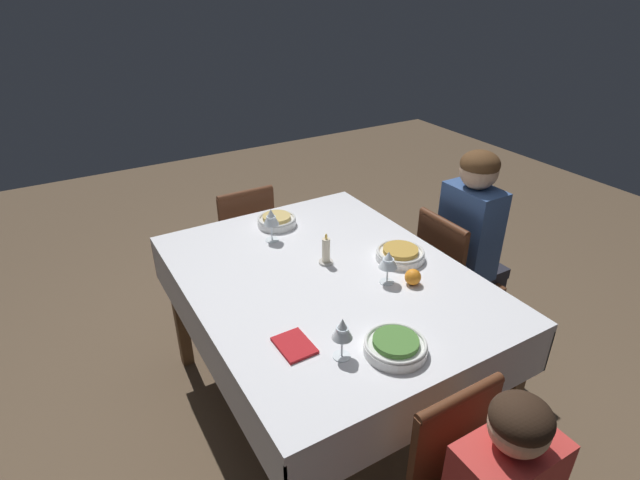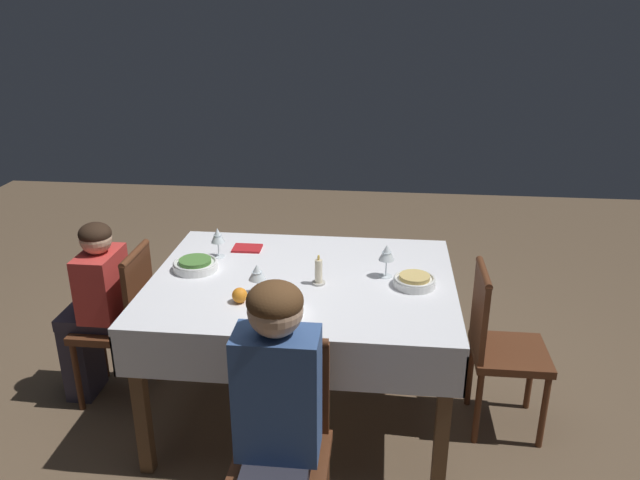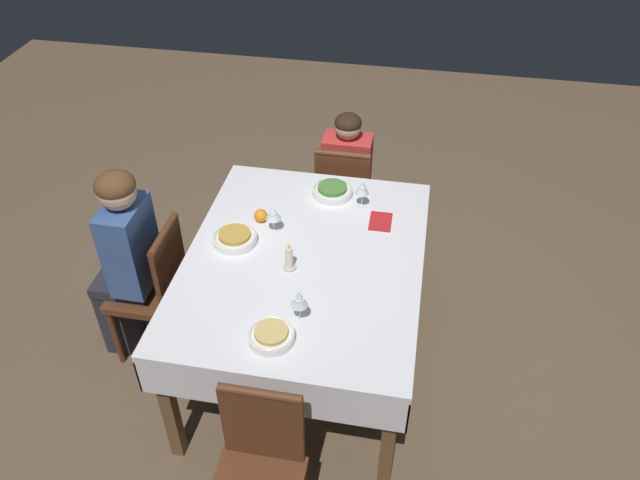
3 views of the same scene
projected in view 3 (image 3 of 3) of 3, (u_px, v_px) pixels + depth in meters
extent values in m
plane|color=brown|center=(306.00, 361.00, 3.52)|extent=(8.00, 8.00, 0.00)
cube|color=silver|center=(304.00, 260.00, 3.03)|extent=(1.46, 1.15, 0.04)
cube|color=silver|center=(419.00, 292.00, 3.03)|extent=(1.46, 0.01, 0.19)
cube|color=silver|center=(195.00, 264.00, 3.19)|extent=(1.46, 0.01, 0.19)
cube|color=silver|center=(269.00, 397.00, 2.56)|extent=(0.01, 1.15, 0.19)
cube|color=silver|center=(329.00, 194.00, 3.66)|extent=(0.01, 1.15, 0.19)
cube|color=brown|center=(388.00, 441.00, 2.71)|extent=(0.06, 0.06, 0.74)
cube|color=brown|center=(410.00, 247.00, 3.71)|extent=(0.06, 0.06, 0.74)
cube|color=brown|center=(169.00, 405.00, 2.85)|extent=(0.06, 0.06, 0.74)
cube|color=brown|center=(247.00, 228.00, 3.85)|extent=(0.06, 0.06, 0.74)
cube|color=#562D19|center=(147.00, 292.00, 3.35)|extent=(0.36, 0.36, 0.04)
cube|color=#562D19|center=(169.00, 265.00, 3.19)|extent=(0.33, 0.03, 0.41)
cylinder|color=#562D19|center=(163.00, 234.00, 3.06)|extent=(0.33, 0.04, 0.04)
cylinder|color=#562D19|center=(139.00, 297.00, 3.63)|extent=(0.03, 0.03, 0.40)
cylinder|color=#562D19|center=(116.00, 337.00, 3.40)|extent=(0.03, 0.03, 0.40)
cylinder|color=#562D19|center=(189.00, 304.00, 3.59)|extent=(0.03, 0.03, 0.40)
cylinder|color=#562D19|center=(170.00, 345.00, 3.35)|extent=(0.03, 0.03, 0.40)
cube|color=#562D19|center=(345.00, 198.00, 4.02)|extent=(0.36, 0.36, 0.04)
cube|color=#562D19|center=(342.00, 183.00, 3.75)|extent=(0.03, 0.33, 0.41)
cylinder|color=#562D19|center=(343.00, 154.00, 3.62)|extent=(0.04, 0.33, 0.04)
cylinder|color=#562D19|center=(370.00, 213.00, 4.26)|extent=(0.03, 0.03, 0.40)
cylinder|color=#562D19|center=(326.00, 208.00, 4.30)|extent=(0.03, 0.03, 0.40)
cylinder|color=#562D19|center=(364.00, 242.00, 4.02)|extent=(0.03, 0.03, 0.40)
cylinder|color=#562D19|center=(317.00, 236.00, 4.06)|extent=(0.03, 0.03, 0.40)
cube|color=#562D19|center=(263.00, 425.00, 2.46)|extent=(0.03, 0.33, 0.41)
cylinder|color=#562D19|center=(259.00, 393.00, 2.33)|extent=(0.04, 0.33, 0.04)
cylinder|color=#562D19|center=(234.00, 480.00, 2.76)|extent=(0.03, 0.03, 0.40)
cube|color=#282833|center=(120.00, 313.00, 3.51)|extent=(0.22, 0.14, 0.44)
cube|color=#282833|center=(125.00, 283.00, 3.33)|extent=(0.24, 0.31, 0.06)
cube|color=#38568E|center=(130.00, 245.00, 3.15)|extent=(0.30, 0.18, 0.49)
sphere|color=#D6A884|center=(116.00, 191.00, 2.93)|extent=(0.19, 0.19, 0.19)
ellipsoid|color=brown|center=(115.00, 185.00, 2.91)|extent=(0.19, 0.19, 0.13)
cube|color=#383342|center=(349.00, 205.00, 4.30)|extent=(0.14, 0.22, 0.44)
cube|color=#383342|center=(348.00, 181.00, 4.07)|extent=(0.31, 0.24, 0.06)
cube|color=red|center=(347.00, 162.00, 3.88)|extent=(0.18, 0.30, 0.34)
sphere|color=#D6A884|center=(348.00, 127.00, 3.72)|extent=(0.16, 0.16, 0.16)
ellipsoid|color=black|center=(348.00, 123.00, 3.70)|extent=(0.16, 0.16, 0.11)
cylinder|color=white|center=(235.00, 239.00, 3.10)|extent=(0.22, 0.22, 0.04)
torus|color=white|center=(235.00, 236.00, 3.09)|extent=(0.22, 0.22, 0.01)
cylinder|color=gold|center=(235.00, 235.00, 3.09)|extent=(0.16, 0.16, 0.02)
cylinder|color=white|center=(274.00, 230.00, 3.18)|extent=(0.06, 0.06, 0.00)
cylinder|color=white|center=(274.00, 224.00, 3.16)|extent=(0.01, 0.01, 0.07)
cone|color=white|center=(273.00, 213.00, 3.11)|extent=(0.08, 0.08, 0.07)
cylinder|color=white|center=(273.00, 215.00, 3.12)|extent=(0.05, 0.05, 0.03)
cylinder|color=white|center=(332.00, 192.00, 3.42)|extent=(0.22, 0.22, 0.04)
torus|color=white|center=(332.00, 189.00, 3.40)|extent=(0.22, 0.22, 0.01)
cylinder|color=#4C7F38|center=(332.00, 188.00, 3.40)|extent=(0.16, 0.16, 0.02)
cylinder|color=white|center=(361.00, 206.00, 3.35)|extent=(0.06, 0.06, 0.00)
cylinder|color=white|center=(362.00, 199.00, 3.32)|extent=(0.01, 0.01, 0.08)
cone|color=white|center=(362.00, 187.00, 3.27)|extent=(0.07, 0.07, 0.08)
cylinder|color=white|center=(362.00, 190.00, 3.28)|extent=(0.04, 0.04, 0.04)
cylinder|color=white|center=(272.00, 337.00, 2.61)|extent=(0.20, 0.20, 0.04)
torus|color=white|center=(271.00, 333.00, 2.59)|extent=(0.19, 0.19, 0.01)
cylinder|color=tan|center=(271.00, 332.00, 2.59)|extent=(0.14, 0.14, 0.02)
cylinder|color=white|center=(300.00, 319.00, 2.71)|extent=(0.07, 0.07, 0.00)
cylinder|color=white|center=(299.00, 312.00, 2.68)|extent=(0.01, 0.01, 0.08)
cone|color=white|center=(299.00, 298.00, 2.63)|extent=(0.08, 0.08, 0.08)
cylinder|color=white|center=(299.00, 301.00, 2.64)|extent=(0.05, 0.05, 0.04)
cylinder|color=beige|center=(290.00, 267.00, 2.96)|extent=(0.07, 0.07, 0.01)
cylinder|color=beige|center=(289.00, 257.00, 2.92)|extent=(0.04, 0.04, 0.11)
ellipsoid|color=#F9C64C|center=(289.00, 246.00, 2.88)|extent=(0.01, 0.01, 0.03)
sphere|color=orange|center=(261.00, 216.00, 3.22)|extent=(0.07, 0.07, 0.07)
cube|color=red|center=(380.00, 222.00, 3.23)|extent=(0.15, 0.12, 0.01)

